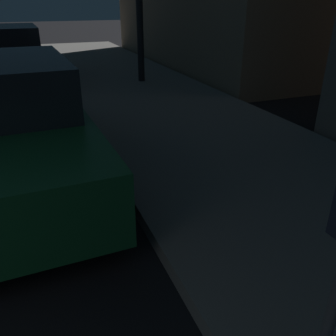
% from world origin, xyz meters
% --- Properties ---
extents(car_green, '(2.08, 4.42, 1.43)m').
position_xyz_m(car_green, '(2.85, 4.31, 0.70)').
color(car_green, '#19592D').
rests_on(car_green, ground).
extents(car_red, '(1.99, 4.30, 1.43)m').
position_xyz_m(car_red, '(2.85, 10.06, 0.71)').
color(car_red, maroon).
rests_on(car_red, ground).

